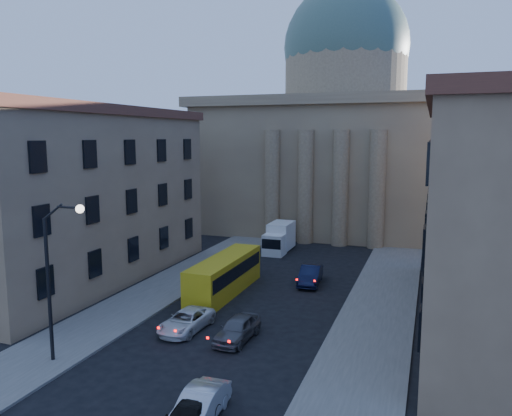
% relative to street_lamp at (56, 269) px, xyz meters
% --- Properties ---
extents(sidewalk_left, '(5.00, 60.00, 0.15)m').
position_rel_street_lamp_xyz_m(sidewalk_left, '(-1.53, 10.00, -5.21)').
color(sidewalk_left, '#5D5A55').
rests_on(sidewalk_left, ground).
extents(sidewalk_right, '(5.00, 60.00, 0.15)m').
position_rel_street_lamp_xyz_m(sidewalk_right, '(15.47, 10.00, -5.21)').
color(sidewalk_right, '#5D5A55').
rests_on(sidewalk_right, ground).
extents(church, '(68.02, 28.76, 36.60)m').
position_rel_street_lamp_xyz_m(church, '(6.97, 47.47, 6.59)').
color(church, '#765F48').
rests_on(church, ground).
extents(building_left, '(11.60, 26.60, 14.70)m').
position_rel_street_lamp_xyz_m(building_left, '(-10.03, 14.00, 2.14)').
color(building_left, '#9A7C5B').
rests_on(building_left, ground).
extents(street_lamp, '(2.62, 0.44, 8.83)m').
position_rel_street_lamp_xyz_m(street_lamp, '(0.00, 0.00, 0.00)').
color(street_lamp, black).
rests_on(street_lamp, ground).
extents(car_right_near, '(1.58, 4.26, 1.39)m').
position_rel_street_lamp_xyz_m(car_right_near, '(9.56, -2.54, -4.59)').
color(car_right_near, '#A5A9AD').
rests_on(car_right_near, ground).
extents(car_left_mid, '(2.39, 4.71, 1.28)m').
position_rel_street_lamp_xyz_m(car_left_mid, '(4.29, 6.46, -4.65)').
color(car_left_mid, silver).
rests_on(car_left_mid, ground).
extents(car_right_far, '(1.94, 4.37, 1.46)m').
position_rel_street_lamp_xyz_m(car_right_far, '(7.91, 6.12, -4.56)').
color(car_right_far, '#4E4E53').
rests_on(car_right_far, ground).
extents(car_right_distant, '(2.06, 4.79, 1.54)m').
position_rel_street_lamp_xyz_m(car_right_distant, '(9.38, 18.99, -4.52)').
color(car_right_distant, black).
rests_on(car_right_distant, ground).
extents(city_bus, '(2.40, 10.22, 2.88)m').
position_rel_street_lamp_xyz_m(city_bus, '(3.59, 14.37, -3.74)').
color(city_bus, gold).
rests_on(city_bus, ground).
extents(box_truck, '(2.21, 5.53, 3.04)m').
position_rel_street_lamp_xyz_m(box_truck, '(3.47, 29.48, -3.85)').
color(box_truck, white).
rests_on(box_truck, ground).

